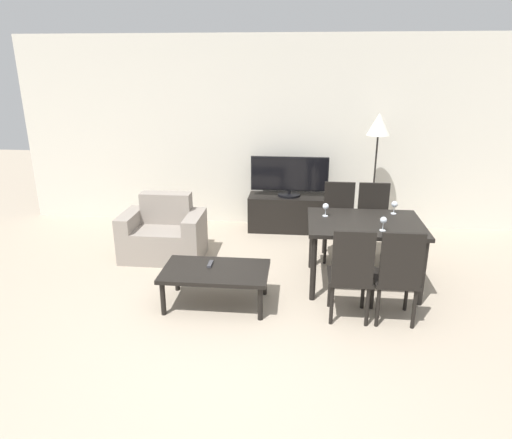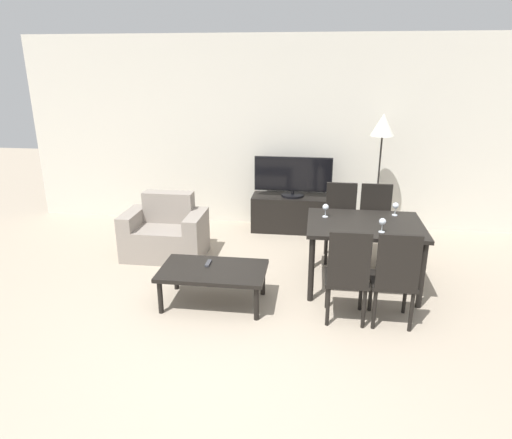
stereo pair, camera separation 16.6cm
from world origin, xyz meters
name	(u,v)px [view 2 (the right image)]	position (x,y,z in m)	size (l,w,h in m)	color
ground_plane	(235,366)	(0.00, 0.00, 0.00)	(18.00, 18.00, 0.00)	tan
wall_back	(277,134)	(0.00, 3.53, 1.35)	(7.43, 0.06, 2.70)	silver
armchair	(166,234)	(-1.25, 2.10, 0.29)	(0.99, 0.63, 0.78)	gray
tv_stand	(292,213)	(0.26, 3.24, 0.26)	(1.15, 0.45, 0.51)	black
tv	(293,177)	(0.26, 3.24, 0.80)	(1.09, 0.32, 0.56)	black
coffee_table	(213,273)	(-0.39, 0.98, 0.34)	(1.05, 0.62, 0.38)	black
dining_table	(364,231)	(1.11, 1.56, 0.64)	(1.19, 0.91, 0.73)	black
dining_chair_near	(347,273)	(0.90, 0.80, 0.51)	(0.40, 0.40, 0.93)	black
dining_chair_far	(375,220)	(1.31, 2.33, 0.51)	(0.40, 0.40, 0.93)	black
dining_chair_near_right	(395,276)	(1.31, 0.80, 0.51)	(0.40, 0.40, 0.93)	black
dining_chair_far_left	(341,219)	(0.90, 2.33, 0.51)	(0.40, 0.40, 0.93)	black
floor_lamp	(383,132)	(1.41, 3.12, 1.46)	(0.31, 0.31, 1.70)	black
remote_primary	(208,263)	(-0.47, 1.09, 0.39)	(0.04, 0.15, 0.02)	#38383D
wine_glass_left	(396,206)	(1.45, 1.86, 0.83)	(0.07, 0.07, 0.15)	silver
wine_glass_center	(326,208)	(0.69, 1.71, 0.83)	(0.07, 0.07, 0.15)	silver
wine_glass_right	(382,223)	(1.24, 1.30, 0.83)	(0.07, 0.07, 0.15)	silver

